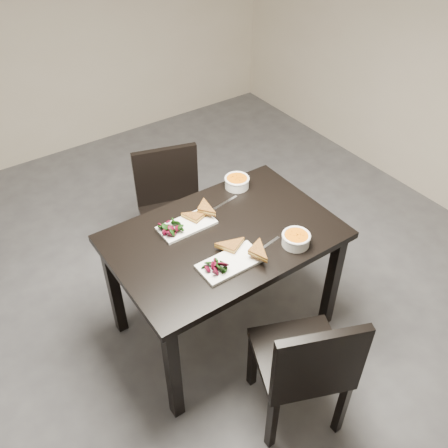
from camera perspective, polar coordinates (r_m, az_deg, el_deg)
name	(u,v)px	position (r m, az deg, el deg)	size (l,w,h in m)	color
ground	(170,341)	(3.06, -6.32, -13.47)	(5.00, 5.00, 0.00)	#47474C
room_shell	(135,36)	(1.93, -10.45, 20.89)	(5.02, 5.02, 2.81)	beige
table	(224,248)	(2.64, 0.00, -2.80)	(1.20, 0.80, 0.75)	black
chair_near	(306,364)	(2.39, 9.63, -15.95)	(0.55, 0.55, 0.85)	black
chair_far	(172,205)	(3.22, -6.14, 2.21)	(0.52, 0.52, 0.85)	black
plate_near	(231,263)	(2.41, 0.77, -4.57)	(0.32, 0.16, 0.02)	white
sandwich_near	(240,251)	(2.42, 1.83, -3.16)	(0.16, 0.12, 0.05)	#93581E
salad_near	(214,267)	(2.34, -1.22, -5.02)	(0.10, 0.09, 0.04)	black
soup_bowl_near	(296,239)	(2.52, 8.46, -1.72)	(0.15, 0.15, 0.07)	white
cutlery_near	(267,245)	(2.52, 5.09, -2.48)	(0.18, 0.02, 0.00)	silver
plate_far	(187,225)	(2.62, -4.41, -0.17)	(0.31, 0.15, 0.02)	white
sandwich_far	(198,218)	(2.62, -3.06, 0.73)	(0.15, 0.12, 0.05)	#93581E
salad_far	(170,228)	(2.57, -6.34, -0.50)	(0.10, 0.09, 0.04)	black
soup_bowl_far	(237,182)	(2.89, 1.53, 5.01)	(0.15, 0.15, 0.07)	white
cutlery_far	(225,202)	(2.78, 0.16, 2.54)	(0.18, 0.02, 0.00)	silver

